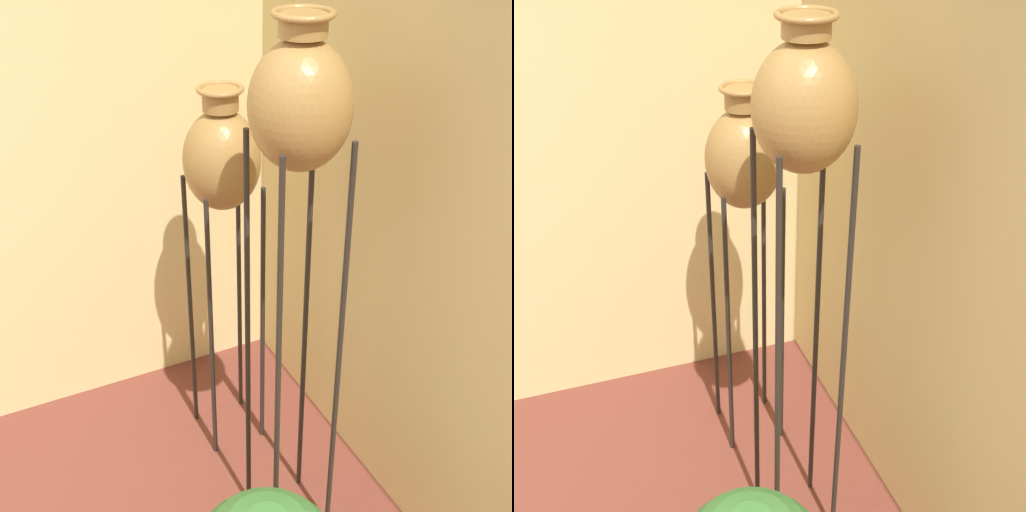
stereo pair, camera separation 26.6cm
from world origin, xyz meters
The scene contains 2 objects.
vase_stand_tall centered at (1.49, 0.80, 1.73)m, with size 0.32×0.32×2.05m.
vase_stand_medium centered at (1.47, 1.37, 1.36)m, with size 0.30×0.30×1.68m.
Camera 1 is at (0.48, -0.98, 2.46)m, focal length 50.00 mm.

